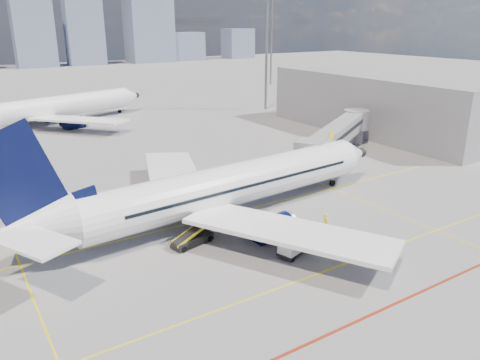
% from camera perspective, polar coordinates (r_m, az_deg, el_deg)
% --- Properties ---
extents(ground, '(420.00, 420.00, 0.00)m').
position_cam_1_polar(ground, '(42.02, 4.69, -7.62)').
color(ground, gray).
rests_on(ground, ground).
extents(apron_markings, '(90.00, 35.12, 0.01)m').
position_cam_1_polar(apron_markings, '(39.01, 7.52, -9.92)').
color(apron_markings, '#D7CB0B').
rests_on(apron_markings, ground).
extents(jet_bridge, '(23.55, 15.78, 6.30)m').
position_cam_1_polar(jet_bridge, '(67.61, 12.07, 5.62)').
color(jet_bridge, gray).
rests_on(jet_bridge, ground).
extents(terminal_block, '(10.00, 42.00, 10.00)m').
position_cam_1_polar(terminal_block, '(85.26, 15.85, 8.86)').
color(terminal_block, gray).
rests_on(terminal_block, ground).
extents(floodlight_mast_ne, '(3.20, 0.61, 25.45)m').
position_cam_1_polar(floodlight_mast_ne, '(104.60, 3.26, 15.96)').
color(floodlight_mast_ne, slate).
rests_on(floodlight_mast_ne, ground).
extents(floodlight_mast_far, '(3.20, 0.61, 25.45)m').
position_cam_1_polar(floodlight_mast_far, '(148.75, 3.85, 16.77)').
color(floodlight_mast_far, slate).
rests_on(floodlight_mast_far, ground).
extents(main_aircraft, '(43.11, 37.52, 12.59)m').
position_cam_1_polar(main_aircraft, '(45.50, -2.48, -1.05)').
color(main_aircraft, white).
rests_on(main_aircraft, ground).
extents(second_aircraft, '(40.75, 34.77, 12.20)m').
position_cam_1_polar(second_aircraft, '(95.69, -22.27, 8.11)').
color(second_aircraft, white).
rests_on(second_aircraft, ground).
extents(baggage_tug, '(2.24, 1.70, 1.40)m').
position_cam_1_polar(baggage_tug, '(42.04, 11.73, -6.94)').
color(baggage_tug, white).
rests_on(baggage_tug, ground).
extents(cargo_dolly, '(3.68, 2.41, 1.86)m').
position_cam_1_polar(cargo_dolly, '(39.86, 6.76, -7.59)').
color(cargo_dolly, black).
rests_on(cargo_dolly, ground).
extents(belt_loader, '(5.67, 2.43, 2.28)m').
position_cam_1_polar(belt_loader, '(41.61, -5.70, -7.02)').
color(belt_loader, black).
rests_on(belt_loader, ground).
extents(ramp_worker, '(0.58, 0.77, 1.91)m').
position_cam_1_polar(ramp_worker, '(44.13, 10.38, -5.17)').
color(ramp_worker, yellow).
rests_on(ramp_worker, ground).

